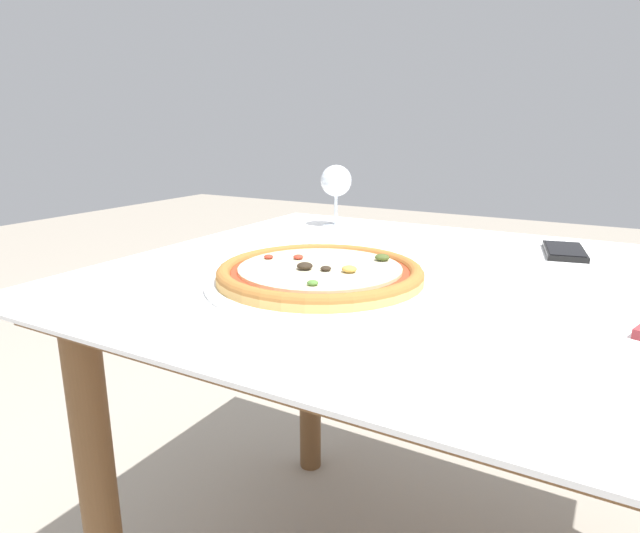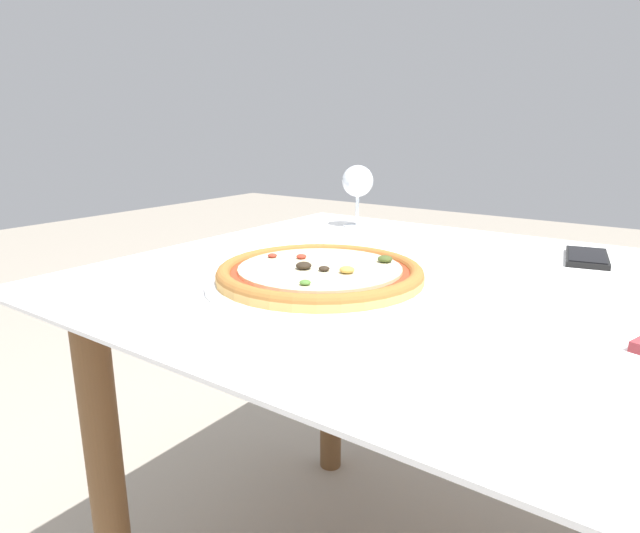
{
  "view_description": "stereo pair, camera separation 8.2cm",
  "coord_description": "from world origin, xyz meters",
  "px_view_note": "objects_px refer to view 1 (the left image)",
  "views": [
    {
      "loc": [
        0.24,
        -0.82,
        0.95
      ],
      "look_at": [
        -0.15,
        -0.13,
        0.74
      ],
      "focal_mm": 30.0,
      "sensor_mm": 36.0,
      "label": 1
    },
    {
      "loc": [
        0.3,
        -0.77,
        0.95
      ],
      "look_at": [
        -0.15,
        -0.13,
        0.74
      ],
      "focal_mm": 30.0,
      "sensor_mm": 36.0,
      "label": 2
    }
  ],
  "objects_px": {
    "wine_glass_far_left": "(336,183)",
    "cell_phone": "(564,251)",
    "pizza_plate": "(320,275)",
    "fork": "(294,246)",
    "dining_table": "(439,334)"
  },
  "relations": [
    {
      "from": "wine_glass_far_left",
      "to": "cell_phone",
      "type": "height_order",
      "value": "wine_glass_far_left"
    },
    {
      "from": "cell_phone",
      "to": "pizza_plate",
      "type": "bearing_deg",
      "value": -126.42
    },
    {
      "from": "pizza_plate",
      "to": "fork",
      "type": "xyz_separation_m",
      "value": [
        -0.18,
        0.21,
        -0.01
      ]
    },
    {
      "from": "fork",
      "to": "cell_phone",
      "type": "bearing_deg",
      "value": 23.05
    },
    {
      "from": "wine_glass_far_left",
      "to": "dining_table",
      "type": "bearing_deg",
      "value": -41.56
    },
    {
      "from": "wine_glass_far_left",
      "to": "cell_phone",
      "type": "xyz_separation_m",
      "value": [
        0.52,
        -0.04,
        -0.1
      ]
    },
    {
      "from": "wine_glass_far_left",
      "to": "cell_phone",
      "type": "distance_m",
      "value": 0.53
    },
    {
      "from": "wine_glass_far_left",
      "to": "pizza_plate",
      "type": "bearing_deg",
      "value": -64.9
    },
    {
      "from": "pizza_plate",
      "to": "wine_glass_far_left",
      "type": "bearing_deg",
      "value": 115.1
    },
    {
      "from": "dining_table",
      "to": "cell_phone",
      "type": "xyz_separation_m",
      "value": [
        0.15,
        0.29,
        0.1
      ]
    },
    {
      "from": "dining_table",
      "to": "fork",
      "type": "bearing_deg",
      "value": 166.57
    },
    {
      "from": "dining_table",
      "to": "wine_glass_far_left",
      "type": "relative_size",
      "value": 7.57
    },
    {
      "from": "fork",
      "to": "cell_phone",
      "type": "xyz_separation_m",
      "value": [
        0.48,
        0.21,
        0.0
      ]
    },
    {
      "from": "wine_glass_far_left",
      "to": "cell_phone",
      "type": "relative_size",
      "value": 0.96
    },
    {
      "from": "dining_table",
      "to": "pizza_plate",
      "type": "distance_m",
      "value": 0.23
    }
  ]
}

